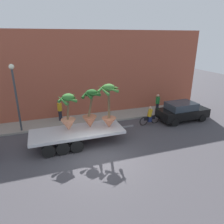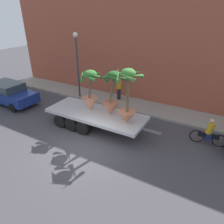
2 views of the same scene
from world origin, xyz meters
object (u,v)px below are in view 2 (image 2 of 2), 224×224
object	(u,v)px
potted_palm_rear	(112,98)
trailing_car	(9,93)
potted_palm_front	(90,93)
street_lamp	(77,57)
flatbed_trailer	(92,115)
cyclist	(209,133)
pedestrian_far_left	(119,88)
potted_palm_middle	(127,100)

from	to	relation	value
potted_palm_rear	trailing_car	bearing A→B (deg)	-177.24
potted_palm_front	street_lamp	size ratio (longest dim) A/B	0.50
flatbed_trailer	potted_palm_rear	distance (m)	1.80
potted_palm_front	flatbed_trailer	bearing A→B (deg)	-42.73
flatbed_trailer	trailing_car	xyz separation A→B (m)	(-7.34, -0.22, 0.06)
flatbed_trailer	cyclist	bearing A→B (deg)	12.68
cyclist	potted_palm_front	bearing A→B (deg)	-169.25
flatbed_trailer	street_lamp	bearing A→B (deg)	137.18
potted_palm_front	pedestrian_far_left	bearing A→B (deg)	93.21
trailing_car	potted_palm_middle	bearing A→B (deg)	0.10
flatbed_trailer	potted_palm_front	world-z (taller)	potted_palm_front
pedestrian_far_left	flatbed_trailer	bearing A→B (deg)	-84.23
potted_palm_rear	pedestrian_far_left	xyz separation A→B (m)	(-1.66, 4.01, -1.02)
flatbed_trailer	pedestrian_far_left	bearing A→B (deg)	95.77
potted_palm_middle	potted_palm_front	size ratio (longest dim) A/B	1.21
trailing_car	pedestrian_far_left	size ratio (longest dim) A/B	2.62
street_lamp	potted_palm_front	bearing A→B (deg)	-42.83
pedestrian_far_left	trailing_car	bearing A→B (deg)	-147.41
trailing_car	pedestrian_far_left	world-z (taller)	pedestrian_far_left
potted_palm_front	potted_palm_middle	bearing A→B (deg)	-8.69
flatbed_trailer	cyclist	xyz separation A→B (m)	(6.32, 1.42, -0.09)
cyclist	street_lamp	world-z (taller)	street_lamp
potted_palm_front	pedestrian_far_left	size ratio (longest dim) A/B	1.42
pedestrian_far_left	cyclist	bearing A→B (deg)	-22.36
potted_palm_front	cyclist	world-z (taller)	potted_palm_front
potted_palm_rear	street_lamp	xyz separation A→B (m)	(-4.60, 2.93, 1.17)
flatbed_trailer	pedestrian_far_left	world-z (taller)	pedestrian_far_left
potted_palm_front	cyclist	bearing A→B (deg)	10.75
cyclist	potted_palm_middle	bearing A→B (deg)	-157.63
potted_palm_rear	cyclist	bearing A→B (deg)	13.63
street_lamp	potted_palm_middle	bearing A→B (deg)	-30.14
potted_palm_middle	pedestrian_far_left	world-z (taller)	potted_palm_middle
potted_palm_rear	cyclist	world-z (taller)	potted_palm_rear
pedestrian_far_left	street_lamp	size ratio (longest dim) A/B	0.35
potted_palm_rear	street_lamp	world-z (taller)	street_lamp
potted_palm_middle	street_lamp	bearing A→B (deg)	149.86
cyclist	pedestrian_far_left	xyz separation A→B (m)	(-6.75, 2.78, 0.37)
potted_palm_rear	trailing_car	world-z (taller)	potted_palm_rear
potted_palm_middle	potted_palm_rear	bearing A→B (deg)	160.61
cyclist	pedestrian_far_left	world-z (taller)	pedestrian_far_left
cyclist	pedestrian_far_left	bearing A→B (deg)	157.64
potted_palm_middle	pedestrian_far_left	distance (m)	5.36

